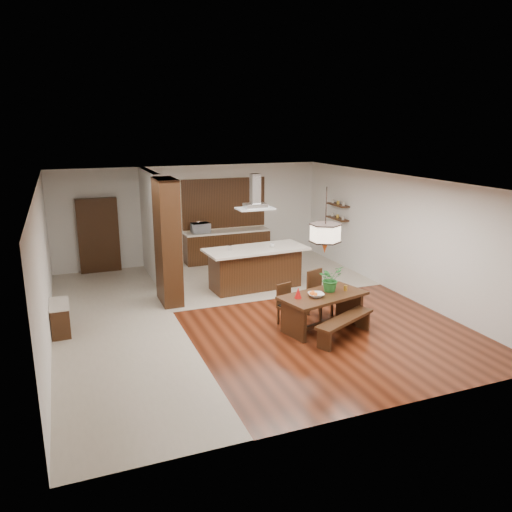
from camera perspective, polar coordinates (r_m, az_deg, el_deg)
name	(u,v)px	position (r m, az deg, el deg)	size (l,w,h in m)	color
room_shell	(243,221)	(10.67, -1.50, 4.07)	(9.00, 9.04, 2.92)	#3E170B
tile_hallway	(117,329)	(10.69, -15.57, -8.00)	(2.50, 9.00, 0.01)	#BFB29F
tile_kitchen	(255,275)	(13.87, -0.12, -2.16)	(5.50, 4.00, 0.01)	#BFB29F
soffit_band	(243,182)	(10.55, -1.53, 8.47)	(8.00, 9.00, 0.02)	#391F0E
partition_pier	(168,242)	(11.57, -10.07, 1.58)	(0.45, 1.00, 2.90)	black
partition_stub	(151,225)	(13.59, -11.86, 3.45)	(0.18, 2.40, 2.90)	silver
hallway_console	(60,318)	(10.73, -21.46, -6.63)	(0.37, 0.88, 0.63)	black
hallway_doorway	(99,236)	(14.60, -17.55, 2.24)	(1.10, 0.20, 2.10)	black
rear_counter	(227,246)	(15.21, -3.32, 1.17)	(2.60, 0.62, 0.95)	black
kitchen_window	(224,203)	(15.21, -3.70, 6.06)	(2.60, 0.08, 1.50)	#AA6C33
shelf_lower	(337,219)	(14.75, 9.29, 4.25)	(0.26, 0.90, 0.04)	black
shelf_upper	(338,205)	(14.68, 9.36, 5.78)	(0.26, 0.90, 0.04)	black
dining_table	(323,303)	(10.23, 7.63, -5.38)	(1.92, 1.28, 0.73)	black
dining_bench	(345,328)	(9.93, 10.09, -8.13)	(1.55, 0.34, 0.44)	black
dining_chair_left	(289,305)	(10.38, 3.79, -5.63)	(0.38, 0.38, 0.86)	black
dining_chair_right	(321,294)	(10.90, 7.41, -4.32)	(0.44, 0.44, 1.00)	black
pendant_lantern	(326,221)	(9.78, 7.97, 4.04)	(0.64, 0.64, 1.31)	beige
foliage_plant	(330,279)	(10.30, 8.49, -2.57)	(0.48, 0.42, 0.53)	#236A27
fruit_bowl	(316,295)	(9.99, 6.88, -4.44)	(0.31, 0.31, 0.08)	#BEB2A6
napkin_cone	(298,293)	(9.86, 4.83, -4.21)	(0.14, 0.14, 0.22)	#B90E0D
gold_ornament	(345,288)	(10.44, 10.19, -3.63)	(0.08, 0.08, 0.11)	gold
kitchen_island	(255,267)	(12.63, -0.08, -1.32)	(2.62, 1.27, 1.06)	black
range_hood	(255,192)	(12.24, -0.09, 7.36)	(0.90, 0.55, 0.87)	silver
island_cup	(272,245)	(12.58, 1.86, 1.24)	(0.12, 0.12, 0.09)	silver
microwave	(201,228)	(14.81, -6.36, 3.20)	(0.53, 0.36, 0.29)	silver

